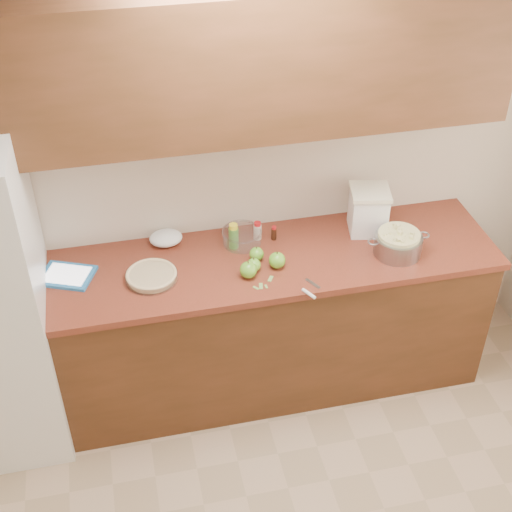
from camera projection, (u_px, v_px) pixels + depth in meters
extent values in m
plane|color=white|center=(393.00, 63.00, 1.65)|extent=(3.60, 3.60, 0.00)
plane|color=beige|center=(242.00, 167.00, 3.83)|extent=(3.60, 0.00, 3.60)
cube|color=#572D18|center=(255.00, 325.00, 4.10)|extent=(2.60, 0.65, 0.88)
cube|color=maroon|center=(255.00, 262.00, 3.82)|extent=(2.64, 0.68, 0.04)
cube|color=brown|center=(248.00, 64.00, 3.31)|extent=(2.60, 0.34, 0.70)
cylinder|color=silver|center=(152.00, 276.00, 3.66)|extent=(0.27, 0.27, 0.04)
cylinder|color=beige|center=(152.00, 276.00, 3.66)|extent=(0.24, 0.24, 0.03)
torus|color=beige|center=(151.00, 274.00, 3.65)|extent=(0.26, 0.26, 0.02)
cylinder|color=gray|center=(398.00, 245.00, 3.82)|extent=(0.26, 0.26, 0.11)
torus|color=gray|center=(373.00, 242.00, 3.77)|extent=(0.06, 0.06, 0.01)
torus|color=gray|center=(424.00, 235.00, 3.82)|extent=(0.06, 0.06, 0.01)
cylinder|color=beige|center=(398.00, 242.00, 3.81)|extent=(0.22, 0.22, 0.12)
cube|color=white|center=(368.00, 212.00, 3.96)|extent=(0.23, 0.23, 0.24)
cube|color=#F7EEC5|center=(370.00, 192.00, 3.88)|extent=(0.25, 0.25, 0.02)
cube|color=#2572B6|center=(67.00, 276.00, 3.68)|extent=(0.32, 0.29, 0.02)
cube|color=white|center=(67.00, 274.00, 3.68)|extent=(0.26, 0.23, 0.00)
cube|color=gray|center=(313.00, 283.00, 3.65)|extent=(0.06, 0.09, 0.00)
cylinder|color=white|center=(309.00, 294.00, 3.57)|extent=(0.06, 0.09, 0.02)
cylinder|color=#4C8C38|center=(234.00, 238.00, 3.86)|extent=(0.05, 0.05, 0.12)
cylinder|color=yellow|center=(233.00, 227.00, 3.82)|extent=(0.05, 0.05, 0.03)
cylinder|color=beige|center=(257.00, 232.00, 3.93)|extent=(0.04, 0.04, 0.09)
cylinder|color=red|center=(257.00, 224.00, 3.90)|extent=(0.04, 0.04, 0.02)
cylinder|color=black|center=(274.00, 234.00, 3.94)|extent=(0.03, 0.03, 0.07)
cylinder|color=red|center=(274.00, 228.00, 3.91)|extent=(0.03, 0.03, 0.01)
cylinder|color=silver|center=(242.00, 237.00, 3.90)|extent=(0.21, 0.21, 0.08)
torus|color=silver|center=(242.00, 232.00, 3.88)|extent=(0.22, 0.22, 0.01)
ellipsoid|color=white|center=(166.00, 238.00, 3.90)|extent=(0.20, 0.18, 0.07)
sphere|color=#63AD2A|center=(254.00, 265.00, 3.71)|extent=(0.07, 0.07, 0.07)
cylinder|color=#3F2D19|center=(254.00, 258.00, 3.68)|extent=(0.01, 0.01, 0.01)
sphere|color=#63AD2A|center=(257.00, 254.00, 3.78)|extent=(0.08, 0.08, 0.08)
cylinder|color=#3F2D19|center=(257.00, 247.00, 3.75)|extent=(0.01, 0.01, 0.01)
sphere|color=#63AD2A|center=(248.00, 270.00, 3.66)|extent=(0.09, 0.09, 0.09)
cylinder|color=#3F2D19|center=(248.00, 262.00, 3.63)|extent=(0.01, 0.01, 0.01)
sphere|color=#63AD2A|center=(277.00, 260.00, 3.73)|extent=(0.09, 0.09, 0.09)
cylinder|color=#3F2D19|center=(277.00, 253.00, 3.70)|extent=(0.01, 0.01, 0.01)
cube|color=#7DAA53|center=(266.00, 286.00, 3.63)|extent=(0.01, 0.03, 0.00)
cube|color=#7DAA53|center=(261.00, 286.00, 3.63)|extent=(0.03, 0.05, 0.00)
cube|color=#7DAA53|center=(271.00, 279.00, 3.68)|extent=(0.04, 0.05, 0.00)
cube|color=#7DAA53|center=(256.00, 288.00, 3.62)|extent=(0.03, 0.03, 0.00)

